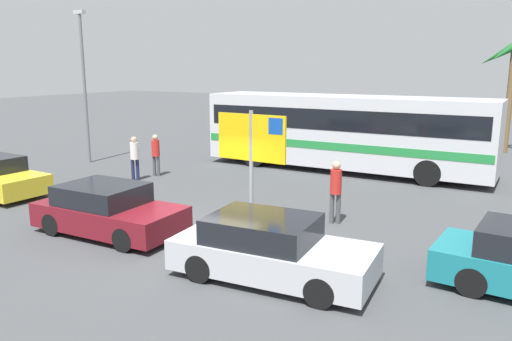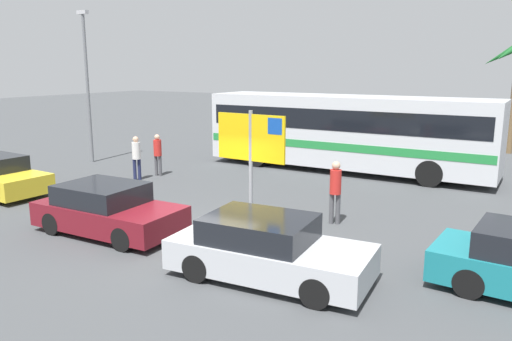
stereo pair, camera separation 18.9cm
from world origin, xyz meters
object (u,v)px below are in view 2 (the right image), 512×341
(car_silver, at_px, (267,249))
(pedestrian_near_sign, at_px, (136,154))
(car_maroon, at_px, (108,210))
(pedestrian_crossing_lot, at_px, (335,187))
(ferry_sign, at_px, (252,142))
(bus_front_coach, at_px, (347,129))
(pedestrian_by_bus, at_px, (158,151))

(car_silver, distance_m, pedestrian_near_sign, 10.52)
(car_maroon, relative_size, pedestrian_crossing_lot, 2.26)
(ferry_sign, distance_m, pedestrian_crossing_lot, 2.65)
(pedestrian_crossing_lot, bearing_deg, bus_front_coach, 0.35)
(car_silver, bearing_deg, pedestrian_near_sign, 144.20)
(ferry_sign, height_order, pedestrian_crossing_lot, ferry_sign)
(car_silver, bearing_deg, bus_front_coach, 98.43)
(car_maroon, xyz_separation_m, car_silver, (5.10, -0.37, 0.00))
(pedestrian_by_bus, bearing_deg, ferry_sign, -133.00)
(bus_front_coach, height_order, pedestrian_by_bus, bus_front_coach)
(bus_front_coach, xyz_separation_m, pedestrian_by_bus, (-6.20, -4.89, -0.78))
(car_maroon, relative_size, pedestrian_by_bus, 2.40)
(bus_front_coach, distance_m, car_maroon, 11.37)
(ferry_sign, height_order, pedestrian_near_sign, ferry_sign)
(pedestrian_near_sign, height_order, pedestrian_crossing_lot, pedestrian_crossing_lot)
(pedestrian_near_sign, bearing_deg, car_silver, -168.62)
(car_maroon, height_order, car_silver, same)
(bus_front_coach, bearing_deg, pedestrian_by_bus, -141.73)
(bus_front_coach, height_order, ferry_sign, ferry_sign)
(bus_front_coach, distance_m, pedestrian_by_bus, 7.94)
(pedestrian_crossing_lot, bearing_deg, car_maroon, 109.80)
(pedestrian_near_sign, bearing_deg, ferry_sign, -156.79)
(car_silver, relative_size, pedestrian_by_bus, 2.54)
(car_silver, bearing_deg, car_maroon, 171.43)
(pedestrian_by_bus, bearing_deg, pedestrian_crossing_lot, -120.41)
(ferry_sign, xyz_separation_m, pedestrian_crossing_lot, (2.04, 1.13, -1.26))
(car_silver, bearing_deg, pedestrian_by_bus, 139.12)
(car_silver, height_order, pedestrian_by_bus, pedestrian_by_bus)
(car_silver, bearing_deg, ferry_sign, 121.52)
(car_maroon, distance_m, pedestrian_crossing_lot, 6.25)
(pedestrian_by_bus, height_order, pedestrian_crossing_lot, pedestrian_crossing_lot)
(ferry_sign, xyz_separation_m, pedestrian_near_sign, (-6.75, 2.39, -1.31))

